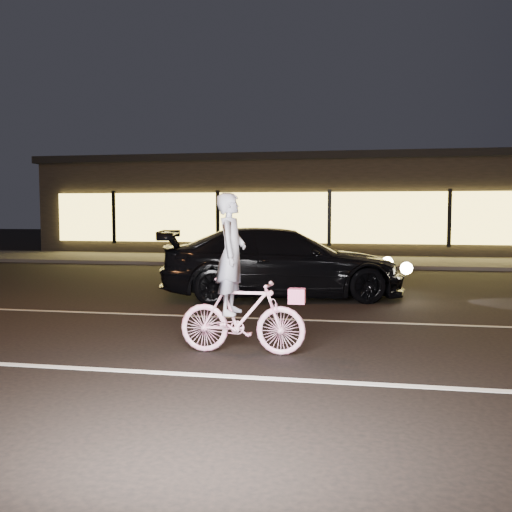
# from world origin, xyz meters

# --- Properties ---
(ground) EXTENTS (90.00, 90.00, 0.00)m
(ground) POSITION_xyz_m (0.00, 0.00, 0.00)
(ground) COLOR black
(ground) RESTS_ON ground
(lane_stripe_near) EXTENTS (60.00, 0.12, 0.01)m
(lane_stripe_near) POSITION_xyz_m (0.00, -1.50, 0.00)
(lane_stripe_near) COLOR silver
(lane_stripe_near) RESTS_ON ground
(lane_stripe_far) EXTENTS (60.00, 0.10, 0.01)m
(lane_stripe_far) POSITION_xyz_m (0.00, 2.00, 0.00)
(lane_stripe_far) COLOR gray
(lane_stripe_far) RESTS_ON ground
(sidewalk) EXTENTS (30.00, 4.00, 0.12)m
(sidewalk) POSITION_xyz_m (0.00, 13.00, 0.06)
(sidewalk) COLOR #383533
(sidewalk) RESTS_ON ground
(storefront) EXTENTS (25.40, 8.42, 4.20)m
(storefront) POSITION_xyz_m (0.00, 18.97, 2.15)
(storefront) COLOR black
(storefront) RESTS_ON ground
(cyclist) EXTENTS (1.68, 0.58, 2.11)m
(cyclist) POSITION_xyz_m (-0.32, -0.45, 0.75)
(cyclist) COLOR #EF4A92
(cyclist) RESTS_ON ground
(sedan) EXTENTS (5.57, 3.28, 1.51)m
(sedan) POSITION_xyz_m (-0.43, 4.47, 0.76)
(sedan) COLOR black
(sedan) RESTS_ON ground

